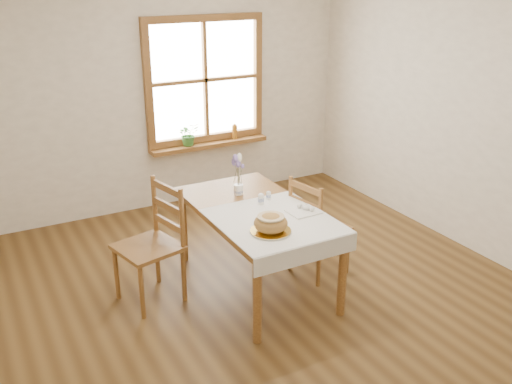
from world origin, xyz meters
TOP-DOWN VIEW (x-y plane):
  - ground at (0.00, 0.00)m, footprint 5.00×5.00m
  - room_walls at (0.00, 0.00)m, footprint 4.60×5.10m
  - window at (0.50, 2.47)m, footprint 1.46×0.08m
  - window_sill at (0.50, 2.40)m, footprint 1.46×0.20m
  - dining_table at (0.00, 0.30)m, footprint 0.90×1.60m
  - table_linen at (0.00, -0.00)m, footprint 0.91×0.99m
  - chair_left at (-0.91, 0.52)m, footprint 0.60×0.58m
  - chair_right at (0.63, 0.24)m, footprint 0.54×0.52m
  - bread_plate at (-0.14, -0.19)m, footprint 0.38×0.38m
  - bread_loaf at (-0.14, -0.19)m, footprint 0.26×0.26m
  - egg_napkin at (0.30, 0.02)m, footprint 0.26×0.22m
  - eggs at (0.30, 0.02)m, footprint 0.20×0.18m
  - salt_shaker at (0.07, 0.34)m, footprint 0.07×0.07m
  - pepper_shaker at (0.18, 0.40)m, footprint 0.05×0.05m
  - flower_vase at (0.01, 0.64)m, footprint 0.10×0.10m
  - lavender_bouquet at (0.01, 0.64)m, footprint 0.15×0.15m
  - potted_plant at (0.24, 2.40)m, footprint 0.27×0.29m
  - amber_bottle at (0.84, 2.40)m, footprint 0.07×0.07m

SIDE VIEW (x-z plane):
  - ground at x=0.00m, z-range 0.00..0.00m
  - chair_right at x=0.63m, z-range 0.00..0.94m
  - chair_left at x=-0.91m, z-range 0.00..1.02m
  - dining_table at x=0.00m, z-range 0.29..1.04m
  - window_sill at x=0.50m, z-range 0.66..0.71m
  - table_linen at x=0.00m, z-range 0.75..0.76m
  - egg_napkin at x=0.30m, z-range 0.76..0.77m
  - bread_plate at x=-0.14m, z-range 0.76..0.78m
  - eggs at x=0.30m, z-range 0.77..0.81m
  - flower_vase at x=0.01m, z-range 0.75..0.84m
  - pepper_shaker at x=0.18m, z-range 0.76..0.84m
  - amber_bottle at x=0.84m, z-range 0.71..0.90m
  - salt_shaker at x=0.07m, z-range 0.76..0.86m
  - potted_plant at x=0.24m, z-range 0.71..0.93m
  - bread_loaf at x=-0.14m, z-range 0.78..0.92m
  - lavender_bouquet at x=0.01m, z-range 0.84..1.12m
  - window at x=0.50m, z-range 0.72..2.18m
  - room_walls at x=0.00m, z-range 0.38..3.03m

